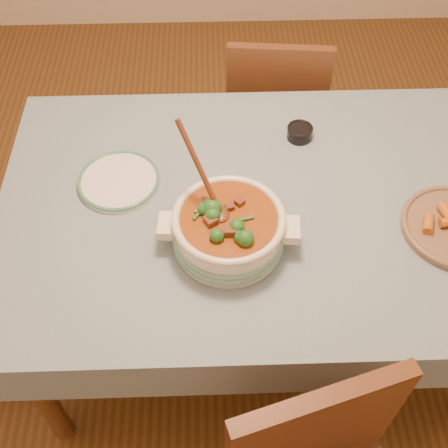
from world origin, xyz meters
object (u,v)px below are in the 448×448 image
dining_table (265,220)px  white_plate (119,181)px  condiment_bowl (300,132)px  stew_casserole (228,227)px  chair_far (275,108)px

dining_table → white_plate: (-0.46, 0.09, 0.10)m
condiment_bowl → dining_table: bearing=-115.1°
stew_casserole → chair_far: bearing=75.6°
dining_table → condiment_bowl: (0.14, 0.29, 0.12)m
dining_table → chair_far: 0.79m
dining_table → stew_casserole: bearing=-127.9°
white_plate → condiment_bowl: 0.63m
stew_casserole → white_plate: (-0.34, 0.25, -0.07)m
condiment_bowl → chair_far: (-0.02, 0.48, -0.29)m
white_plate → chair_far: size_ratio=0.39×
condiment_bowl → white_plate: bearing=-162.0°
white_plate → chair_far: 0.93m
stew_casserole → chair_far: (0.24, 0.92, -0.34)m
condiment_bowl → chair_far: size_ratio=0.12×
white_plate → chair_far: (0.58, 0.67, -0.28)m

